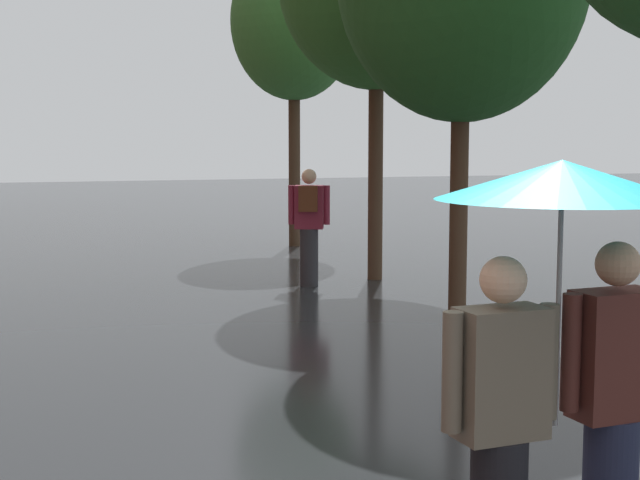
{
  "coord_description": "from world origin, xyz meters",
  "views": [
    {
      "loc": [
        -1.99,
        -4.06,
        2.14
      ],
      "look_at": [
        0.13,
        2.6,
        1.35
      ],
      "focal_mm": 52.59,
      "sensor_mm": 36.0,
      "label": 1
    }
  ],
  "objects": [
    {
      "name": "street_tree_3",
      "position": [
        2.99,
        13.2,
        4.24
      ],
      "size": [
        2.39,
        2.39,
        5.75
      ],
      "color": "#473323",
      "rests_on": "ground"
    },
    {
      "name": "couple_under_umbrella",
      "position": [
        0.32,
        -0.39,
        1.37
      ],
      "size": [
        1.21,
        1.15,
        2.03
      ],
      "color": "black",
      "rests_on": "ground"
    },
    {
      "name": "pedestrian_walking_midground",
      "position": [
        1.85,
        8.51,
        0.88
      ],
      "size": [
        0.55,
        0.42,
        1.66
      ],
      "color": "#2D2D33",
      "rests_on": "ground"
    }
  ]
}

